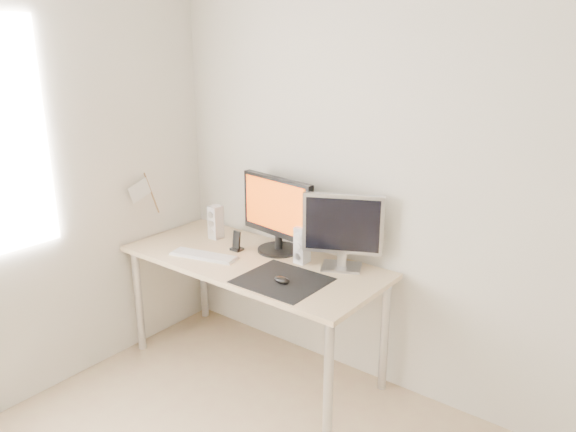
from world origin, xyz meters
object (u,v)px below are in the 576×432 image
Objects in this scene: speaker_right at (302,245)px; phone_dock at (237,244)px; desk at (253,271)px; second_monitor at (343,228)px; keyboard at (204,255)px; speaker_left at (216,222)px; mouse at (282,280)px; main_monitor at (277,212)px.

phone_dock is at bearing -168.51° from speaker_right.
desk is 3.68× the size of second_monitor.
speaker_right is at bearing -163.19° from second_monitor.
speaker_right is 0.50× the size of keyboard.
second_monitor is 0.71m from phone_dock.
speaker_left reaches higher than phone_dock.
mouse is 0.52m from main_monitor.
phone_dock reaches higher than mouse.
desk is 7.31× the size of speaker_right.
main_monitor is 1.27× the size of second_monitor.
keyboard is at bearing 178.62° from mouse.
speaker_left is at bearing 121.71° from keyboard.
speaker_right is (-0.09, 0.30, 0.09)m from mouse.
main_monitor is 0.45m from second_monitor.
desk is 2.90× the size of main_monitor.
phone_dock is (0.08, 0.20, 0.03)m from keyboard.
main_monitor is at bearing 33.45° from phone_dock.
speaker_right reaches higher than desk.
keyboard is (-0.52, -0.29, -0.10)m from speaker_right.
phone_dock is (-0.66, -0.16, -0.20)m from second_monitor.
desk is at bearing -151.68° from speaker_right.
phone_dock reaches higher than desk.
mouse is at bearing -25.11° from desk.
speaker_left is (-0.92, -0.08, -0.13)m from second_monitor.
mouse reaches higher than keyboard.
speaker_right reaches higher than keyboard.
keyboard is (-0.61, 0.01, -0.01)m from mouse.
speaker_left is 0.28m from phone_dock.
mouse is 0.44× the size of speaker_right.
speaker_right is (0.26, 0.14, 0.19)m from desk.
main_monitor is (-0.31, 0.35, 0.23)m from mouse.
speaker_left reaches higher than mouse.
phone_dock is (-0.21, -0.14, -0.22)m from main_monitor.
keyboard is (-0.29, -0.34, -0.25)m from main_monitor.
mouse is 0.84m from speaker_left.
speaker_left is at bearing -172.79° from main_monitor.
mouse is 0.22× the size of second_monitor.
keyboard is at bearing -150.95° from speaker_right.
main_monitor is at bearing 79.35° from desk.
second_monitor reaches higher than keyboard.
speaker_right is at bearing 106.41° from mouse.
speaker_right reaches higher than mouse.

